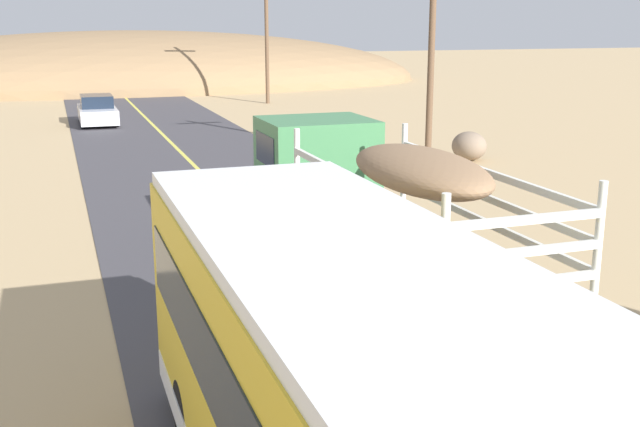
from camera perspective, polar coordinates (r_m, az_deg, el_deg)
livestock_truck at (r=16.17m, az=2.23°, el=2.15°), size 2.53×9.70×3.02m
car_far at (r=40.86m, az=-16.17°, el=7.31°), size 1.80×4.40×1.46m
power_pole_mid at (r=28.39m, az=8.29°, el=12.96°), size 2.20×0.24×8.68m
power_pole_far at (r=49.43m, az=-3.98°, el=13.67°), size 2.20×0.24×8.97m
boulder_mid_field at (r=29.62m, az=10.99°, el=4.93°), size 1.26×1.44×1.09m
distant_hill at (r=65.80m, az=-13.87°, el=9.23°), size 49.71×22.92×8.74m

